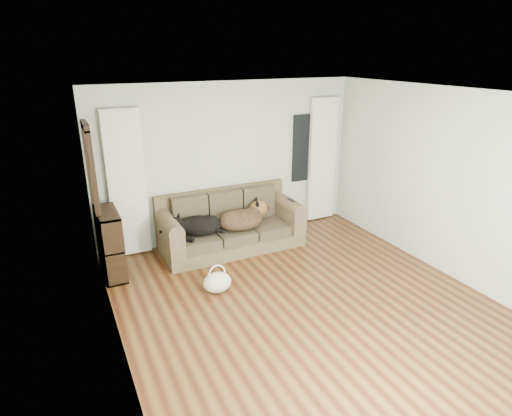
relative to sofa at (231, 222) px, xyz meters
name	(u,v)px	position (x,y,z in m)	size (l,w,h in m)	color
floor	(306,304)	(0.20, -1.97, -0.45)	(5.00, 5.00, 0.00)	#3C1C0E
ceiling	(316,94)	(0.20, -1.97, 2.15)	(5.00, 5.00, 0.00)	white
wall_back	(229,162)	(0.20, 0.53, 0.85)	(4.50, 0.04, 2.60)	#B5C7B0
wall_left	(112,244)	(-2.05, -1.97, 0.85)	(0.04, 5.00, 2.60)	#B5C7B0
wall_right	(449,184)	(2.45, -1.97, 0.85)	(0.04, 5.00, 2.60)	#B5C7B0
curtain_left	(127,185)	(-1.50, 0.45, 0.70)	(0.55, 0.08, 2.25)	white
curtain_right	(322,160)	(2.00, 0.45, 0.70)	(0.55, 0.08, 2.25)	white
window_pane	(305,148)	(1.65, 0.50, 0.95)	(0.50, 0.03, 1.20)	black
door_casing	(95,203)	(-2.00, 0.07, 0.60)	(0.07, 0.60, 2.10)	black
sofa	(231,222)	(0.00, 0.00, 0.00)	(2.26, 0.98, 0.92)	brown
dog_black_lab	(197,227)	(-0.59, -0.02, 0.03)	(0.69, 0.48, 0.29)	black
dog_shepherd	(243,220)	(0.16, -0.09, 0.04)	(0.77, 0.55, 0.34)	black
tv_remote	(291,200)	(1.00, -0.20, 0.28)	(0.05, 0.19, 0.02)	black
tote_bag	(217,281)	(-0.71, -1.19, -0.29)	(0.38, 0.29, 0.28)	silver
bookshelf	(110,242)	(-1.89, -0.09, 0.05)	(0.29, 0.77, 0.96)	black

